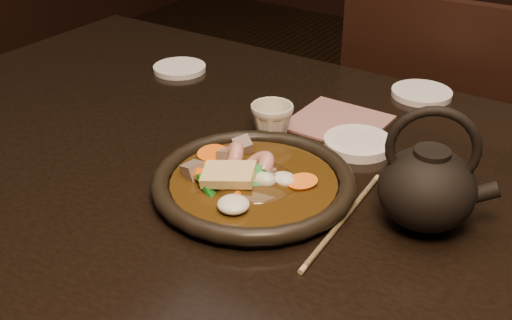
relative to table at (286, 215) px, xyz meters
The scene contains 11 objects.
table is the anchor object (origin of this frame).
chair 0.70m from the table, 88.57° to the left, with size 0.45×0.45×0.90m.
plate 0.12m from the table, 100.52° to the right, with size 0.30×0.30×0.03m.
stirfry 0.12m from the table, 105.61° to the right, with size 0.21×0.19×0.06m.
soy_dish 0.17m from the table, 68.83° to the left, with size 0.11×0.11×0.02m, color white.
saucer_left 0.48m from the table, 149.75° to the left, with size 0.11×0.11×0.01m, color white.
saucer_right 0.41m from the table, 80.89° to the left, with size 0.11×0.11×0.01m, color white.
tea_cup 0.16m from the table, 134.68° to the left, with size 0.07×0.07×0.07m, color beige.
chopsticks 0.16m from the table, 27.12° to the right, with size 0.02×0.26×0.01m.
napkin 0.21m from the table, 94.63° to the left, with size 0.15×0.15×0.00m, color #97615D.
teapot 0.26m from the table, ahead, with size 0.15×0.13×0.17m.
Camera 1 is at (0.42, -0.72, 1.25)m, focal length 45.00 mm.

